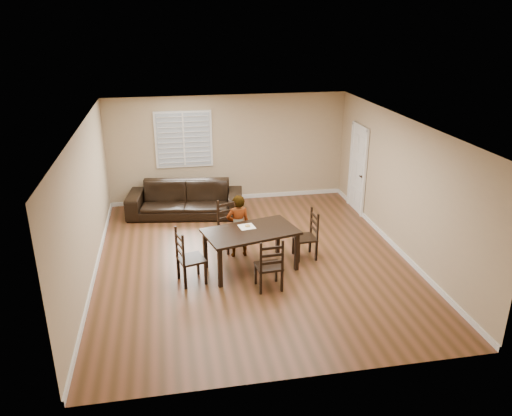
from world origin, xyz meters
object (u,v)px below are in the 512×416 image
Objects in this scene: chair_near at (229,226)px; sofa at (185,199)px; chair_left at (184,259)px; chair_far at (271,268)px; chair_right at (311,236)px; dining_table at (251,235)px; child at (238,226)px; donut at (248,225)px.

sofa is (-0.79, 1.94, -0.08)m from chair_near.
chair_left is (-0.97, -1.35, 0.00)m from chair_near.
chair_near reaches higher than chair_far.
chair_near is 1.06× the size of chair_right.
dining_table is at bearing -90.81° from chair_left.
dining_table is 1.31m from chair_left.
chair_right is (1.25, 0.29, -0.26)m from dining_table.
chair_right is 1.44m from child.
chair_far is 4.05m from sofa.
chair_near is 10.46× the size of donut.
child is 2.57m from sofa.
child is 0.46m from donut.
chair_near is 0.81× the size of child.
dining_table is at bearing -61.71° from sofa.
sofa is (-1.07, 2.98, -0.31)m from dining_table.
dining_table is 1.91× the size of chair_far.
chair_near is 1.00× the size of chair_left.
child is at bearing -65.39° from chair_left.
donut is at bearing 83.66° from dining_table.
chair_left is 1.06× the size of chair_right.
donut is (1.22, 0.50, 0.34)m from chair_left.
chair_right reaches higher than dining_table.
donut reaches higher than sofa.
chair_far is at bearing -78.20° from donut.
chair_near is 1.67m from chair_left.
chair_right is at bearing 161.96° from child.
sofa is (0.18, 3.29, -0.08)m from chair_left.
chair_far is 0.76× the size of child.
donut reaches higher than dining_table.
chair_near is at bearing -79.78° from chair_far.
chair_left is 10.50× the size of donut.
chair_near is at bearing -79.49° from child.
child reaches higher than chair_left.
chair_left is at bearing -157.60° from donut.
chair_far is at bearing -125.86° from chair_left.
chair_far is 9.86× the size of donut.
chair_left is at bearing -24.62° from chair_far.
child reaches higher than sofa.
chair_right is at bearing -1.06° from dining_table.
chair_left is (-1.25, -0.31, -0.23)m from dining_table.
sofa is at bearing -141.82° from chair_right.
dining_table is 0.62m from child.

